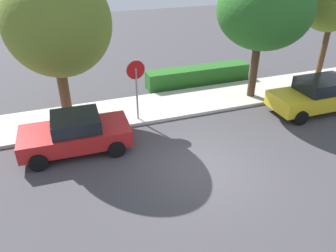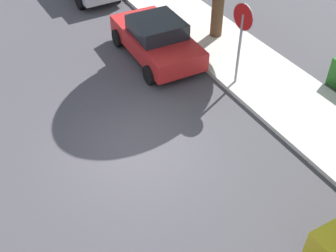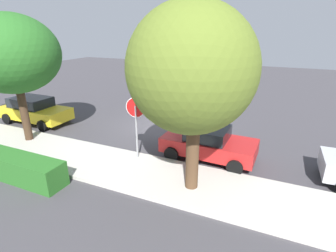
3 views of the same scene
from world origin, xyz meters
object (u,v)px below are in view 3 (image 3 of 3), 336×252
parked_car_red (208,143)px  street_tree_mid_block (12,54)px  parked_car_yellow (35,110)px  stop_sign (136,118)px  street_tree_near_corner (192,70)px

parked_car_red → street_tree_mid_block: street_tree_mid_block is taller
parked_car_yellow → stop_sign: bearing=167.9°
parked_car_yellow → street_tree_near_corner: street_tree_near_corner is taller
parked_car_red → street_tree_mid_block: size_ratio=0.66×
parked_car_yellow → street_tree_near_corner: bearing=165.7°
stop_sign → street_tree_mid_block: street_tree_mid_block is taller
parked_car_yellow → street_tree_near_corner: size_ratio=0.69×
parked_car_red → street_tree_near_corner: 4.24m
stop_sign → street_tree_mid_block: size_ratio=0.46×
parked_car_yellow → street_tree_near_corner: (-10.83, 2.75, 3.42)m
stop_sign → parked_car_yellow: (8.12, -1.73, -1.16)m
stop_sign → parked_car_yellow: bearing=-12.1°
stop_sign → street_tree_mid_block: (6.14, 0.46, 2.35)m
parked_car_red → parked_car_yellow: parked_car_yellow is taller
stop_sign → parked_car_red: 3.33m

